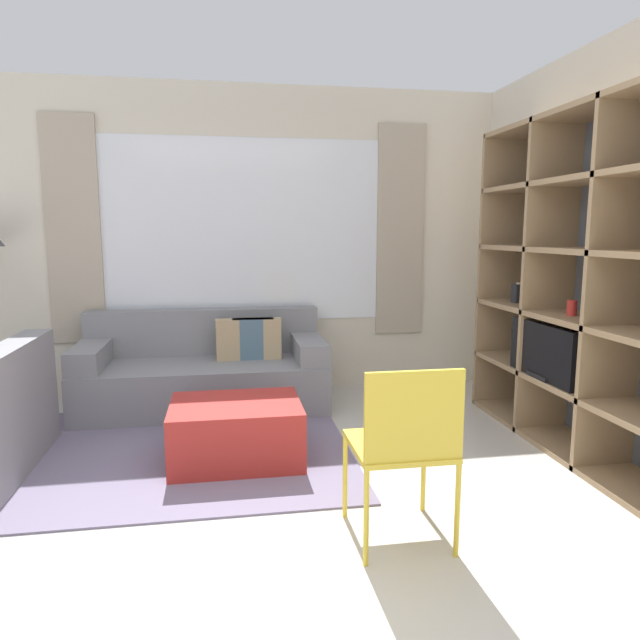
# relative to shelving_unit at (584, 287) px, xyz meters

# --- Properties ---
(ground_plane) EXTENTS (16.00, 16.00, 0.00)m
(ground_plane) POSITION_rel_shelving_unit_xyz_m (-2.11, -1.23, -1.09)
(ground_plane) COLOR beige
(wall_back) EXTENTS (5.76, 0.11, 2.70)m
(wall_back) POSITION_rel_shelving_unit_xyz_m (-2.11, 1.83, 0.27)
(wall_back) COLOR beige
(wall_back) RESTS_ON ground_plane
(wall_right) EXTENTS (0.07, 4.23, 2.70)m
(wall_right) POSITION_rel_shelving_unit_xyz_m (0.21, 0.28, 0.26)
(wall_right) COLOR beige
(wall_right) RESTS_ON ground_plane
(area_rug) EXTENTS (2.98, 1.91, 0.01)m
(area_rug) POSITION_rel_shelving_unit_xyz_m (-2.99, 0.37, -1.08)
(area_rug) COLOR slate
(area_rug) RESTS_ON ground_plane
(shelving_unit) EXTENTS (0.42, 2.13, 2.21)m
(shelving_unit) POSITION_rel_shelving_unit_xyz_m (0.00, 0.00, 0.00)
(shelving_unit) COLOR #515660
(shelving_unit) RESTS_ON ground_plane
(couch_main) EXTENTS (1.97, 0.86, 0.78)m
(couch_main) POSITION_rel_shelving_unit_xyz_m (-2.46, 1.36, -0.80)
(couch_main) COLOR gray
(couch_main) RESTS_ON ground_plane
(ottoman) EXTENTS (0.81, 0.63, 0.38)m
(ottoman) POSITION_rel_shelving_unit_xyz_m (-2.24, 0.15, -0.90)
(ottoman) COLOR #A82823
(ottoman) RESTS_ON ground_plane
(folding_chair) EXTENTS (0.44, 0.46, 0.86)m
(folding_chair) POSITION_rel_shelving_unit_xyz_m (-1.51, -0.97, -0.57)
(folding_chair) COLOR gold
(folding_chair) RESTS_ON ground_plane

